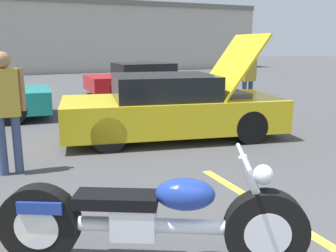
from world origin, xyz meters
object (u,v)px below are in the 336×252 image
object	(u,v)px
show_car_hood_open	(173,107)
spectator_far_lot	(248,74)
motorcycle	(150,220)
parked_car_right_row	(147,79)
spectator_near_motorcycle	(6,103)

from	to	relation	value
show_car_hood_open	spectator_far_lot	world-z (taller)	show_car_hood_open
motorcycle	spectator_far_lot	world-z (taller)	spectator_far_lot
spectator_far_lot	parked_car_right_row	bearing A→B (deg)	103.07
show_car_hood_open	spectator_near_motorcycle	size ratio (longest dim) A/B	2.59
parked_car_right_row	spectator_near_motorcycle	distance (m)	8.75
spectator_near_motorcycle	motorcycle	bearing A→B (deg)	-71.59
spectator_far_lot	show_car_hood_open	bearing A→B (deg)	-150.63
motorcycle	show_car_hood_open	bearing A→B (deg)	90.17
show_car_hood_open	spectator_near_motorcycle	xyz separation A→B (m)	(-2.98, -0.95, 0.42)
parked_car_right_row	spectator_far_lot	size ratio (longest dim) A/B	2.58
show_car_hood_open	spectator_near_motorcycle	distance (m)	3.15
show_car_hood_open	parked_car_right_row	size ratio (longest dim) A/B	1.01
parked_car_right_row	show_car_hood_open	bearing A→B (deg)	-105.57
motorcycle	spectator_far_lot	distance (m)	7.46
show_car_hood_open	spectator_near_motorcycle	world-z (taller)	show_car_hood_open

